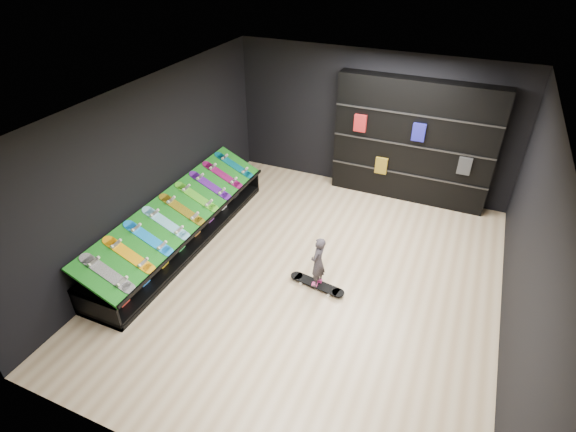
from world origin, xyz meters
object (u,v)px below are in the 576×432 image
at_px(child, 318,271).
at_px(back_shelving, 413,142).
at_px(floor_skateboard, 317,286).
at_px(display_rack, 183,231).

bearing_deg(child, back_shelving, 174.01).
bearing_deg(floor_skateboard, child, 0.00).
distance_m(floor_skateboard, child, 0.32).
xyz_separation_m(display_rack, floor_skateboard, (2.74, -0.19, -0.21)).
distance_m(display_rack, floor_skateboard, 2.75).
bearing_deg(child, display_rack, -88.19).
bearing_deg(floor_skateboard, display_rack, -175.42).
relative_size(back_shelving, child, 5.94).
height_order(display_rack, child, child).
xyz_separation_m(back_shelving, floor_skateboard, (-0.73, -3.51, -1.25)).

